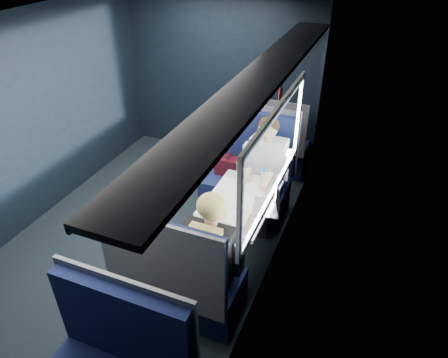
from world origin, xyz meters
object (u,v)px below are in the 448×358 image
at_px(man, 265,168).
at_px(cup, 279,180).
at_px(table, 236,206).
at_px(seat_bay_near, 247,179).
at_px(seat_bay_far, 180,281).
at_px(laptop, 271,204).
at_px(bottle_small, 264,179).
at_px(woman, 214,249).
at_px(seat_row_front, 270,146).

relative_size(man, cup, 15.13).
relative_size(table, seat_bay_near, 0.79).
bearing_deg(table, seat_bay_far, -101.78).
bearing_deg(laptop, cup, 96.24).
xyz_separation_m(man, laptop, (0.28, -0.72, 0.08)).
relative_size(seat_bay_near, man, 0.95).
xyz_separation_m(laptop, bottle_small, (-0.18, 0.34, 0.03)).
relative_size(woman, bottle_small, 6.03).
bearing_deg(table, laptop, -3.67).
height_order(seat_bay_near, man, man).
bearing_deg(man, woman, -90.00).
relative_size(seat_bay_near, cup, 14.42).
bearing_deg(seat_bay_far, laptop, 58.11).
xyz_separation_m(laptop, cup, (-0.05, 0.46, -0.02)).
distance_m(seat_row_front, man, 1.17).
relative_size(laptop, cup, 3.97).
relative_size(seat_bay_far, man, 0.95).
relative_size(table, seat_row_front, 0.86).
bearing_deg(woman, table, 95.45).
height_order(seat_bay_far, man, man).
height_order(man, cup, man).
xyz_separation_m(table, seat_bay_near, (-0.19, 0.87, -0.24)).
bearing_deg(seat_bay_near, man, -34.12).
bearing_deg(table, woman, -84.55).
bearing_deg(seat_row_front, man, -77.17).
bearing_deg(seat_bay_near, woman, -80.74).
bearing_deg(seat_bay_far, table, 78.22).
bearing_deg(bottle_small, cup, 44.02).
bearing_deg(laptop, seat_bay_near, 121.00).
xyz_separation_m(seat_bay_far, laptop, (0.53, 0.85, 0.39)).
height_order(seat_bay_near, seat_row_front, seat_bay_near).
height_order(laptop, bottle_small, laptop).
height_order(man, bottle_small, man).
xyz_separation_m(bottle_small, cup, (0.13, 0.12, -0.05)).
distance_m(seat_bay_near, man, 0.43).
relative_size(seat_row_front, laptop, 3.34).
distance_m(table, cup, 0.54).
distance_m(seat_bay_far, woman, 0.43).
relative_size(seat_row_front, bottle_small, 5.29).
bearing_deg(table, seat_bay_near, 102.28).
bearing_deg(cup, woman, -101.33).
height_order(seat_bay_near, woman, woman).
height_order(table, laptop, laptop).
distance_m(seat_row_front, cup, 1.49).
relative_size(table, cup, 11.44).
xyz_separation_m(seat_bay_near, seat_bay_far, (0.01, -1.75, -0.01)).
xyz_separation_m(seat_bay_near, woman, (0.26, -1.58, 0.31)).
height_order(seat_bay_near, laptop, seat_bay_near).
relative_size(table, woman, 0.76).
distance_m(table, seat_bay_far, 0.93).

